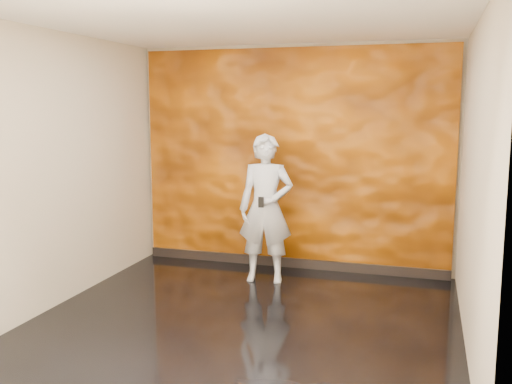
# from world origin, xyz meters

# --- Properties ---
(room) EXTENTS (4.02, 4.02, 2.81)m
(room) POSITION_xyz_m (0.00, 0.00, 1.40)
(room) COLOR black
(room) RESTS_ON ground
(feature_wall) EXTENTS (3.90, 0.06, 2.75)m
(feature_wall) POSITION_xyz_m (0.00, 1.96, 1.38)
(feature_wall) COLOR #C25F04
(feature_wall) RESTS_ON ground
(baseboard) EXTENTS (3.90, 0.04, 0.12)m
(baseboard) POSITION_xyz_m (0.00, 1.92, 0.06)
(baseboard) COLOR black
(baseboard) RESTS_ON ground
(man) EXTENTS (0.68, 0.49, 1.73)m
(man) POSITION_xyz_m (-0.16, 1.29, 0.86)
(man) COLOR #9FA4AE
(man) RESTS_ON ground
(phone) EXTENTS (0.07, 0.02, 0.12)m
(phone) POSITION_xyz_m (-0.14, 1.04, 0.98)
(phone) COLOR black
(phone) RESTS_ON man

